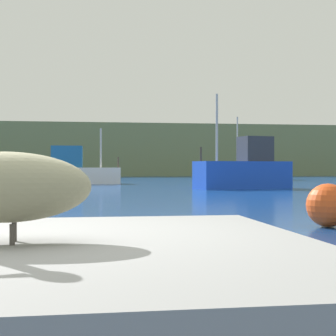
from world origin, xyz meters
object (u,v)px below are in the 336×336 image
Objects in this scene: fishing_boat_white at (70,171)px; fishing_boat_blue at (245,170)px; fishing_boat_yellow at (255,171)px; mooring_buoy at (328,205)px; pelican at (1,184)px.

fishing_boat_blue is at bearing -43.66° from fishing_boat_white.
fishing_boat_yellow reaches higher than mooring_buoy.
pelican is 7.83m from mooring_buoy.
fishing_boat_yellow reaches higher than pelican.
mooring_buoy is at bearing 99.52° from fishing_boat_yellow.
fishing_boat_yellow is at bearing 30.87° from fishing_boat_white.
fishing_boat_blue is (8.44, 23.21, -0.07)m from pelican.
fishing_boat_yellow is at bearing -113.38° from pelican.
mooring_buoy is at bearing -76.84° from fishing_boat_white.
pelican is 32.22m from fishing_boat_white.
fishing_boat_blue reaches higher than pelican.
mooring_buoy is (4.85, 6.11, -0.60)m from pelican.
fishing_boat_blue is 6.39× the size of mooring_buoy.
pelican is at bearing 95.54° from fishing_boat_yellow.
pelican is at bearing -87.52° from fishing_boat_white.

